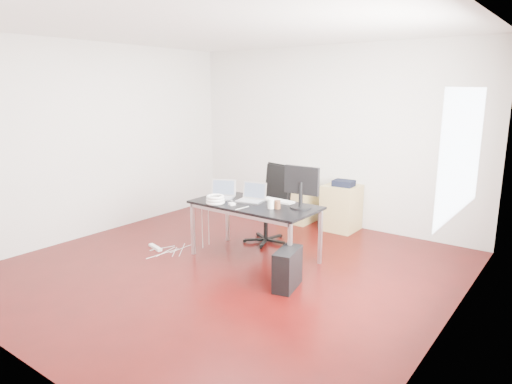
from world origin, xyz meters
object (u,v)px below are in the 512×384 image
Objects in this scene: filing_cabinet_left at (298,200)px; desk at (255,208)px; office_chair at (271,200)px; pc_tower at (287,269)px; filing_cabinet_right at (341,208)px.

desk is at bearing -75.80° from filing_cabinet_left.
office_chair is 1.54× the size of filing_cabinet_left.
office_chair is at bearing 118.63° from pc_tower.
desk reaches higher than filing_cabinet_right.
pc_tower is at bearing -31.23° from desk.
office_chair reaches higher than desk.
office_chair is 1.15m from filing_cabinet_left.
filing_cabinet_left is at bearing 106.03° from pc_tower.
filing_cabinet_left is 2.62m from pc_tower.
filing_cabinet_left is (-0.21, 1.10, -0.26)m from office_chair.
office_chair is 2.40× the size of pc_tower.
filing_cabinet_right is at bearing 79.86° from desk.
filing_cabinet_left is 1.56× the size of pc_tower.
filing_cabinet_right is 1.56× the size of pc_tower.
office_chair is at bearing -117.31° from filing_cabinet_right.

